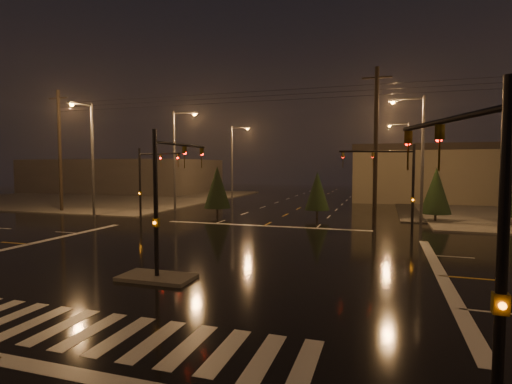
% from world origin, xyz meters
% --- Properties ---
extents(ground, '(140.00, 140.00, 0.00)m').
position_xyz_m(ground, '(0.00, 0.00, 0.00)').
color(ground, black).
rests_on(ground, ground).
extents(sidewalk_nw, '(36.00, 36.00, 0.12)m').
position_xyz_m(sidewalk_nw, '(-30.00, 30.00, 0.06)').
color(sidewalk_nw, '#45433E').
rests_on(sidewalk_nw, ground).
extents(median_island, '(3.00, 1.60, 0.15)m').
position_xyz_m(median_island, '(0.00, -4.00, 0.07)').
color(median_island, '#45433E').
rests_on(median_island, ground).
extents(crosswalk, '(15.00, 2.60, 0.01)m').
position_xyz_m(crosswalk, '(0.00, -9.00, 0.01)').
color(crosswalk, beige).
rests_on(crosswalk, ground).
extents(stop_bar_far, '(16.00, 0.50, 0.01)m').
position_xyz_m(stop_bar_far, '(0.00, 11.00, 0.01)').
color(stop_bar_far, beige).
rests_on(stop_bar_far, ground).
extents(commercial_block, '(30.00, 18.00, 5.60)m').
position_xyz_m(commercial_block, '(-35.00, 42.00, 2.80)').
color(commercial_block, '#3C3735').
rests_on(commercial_block, ground).
extents(signal_mast_median, '(0.25, 4.59, 6.00)m').
position_xyz_m(signal_mast_median, '(0.00, -3.07, 3.75)').
color(signal_mast_median, black).
rests_on(signal_mast_median, ground).
extents(signal_mast_ne, '(4.84, 1.86, 6.00)m').
position_xyz_m(signal_mast_ne, '(9.50, 10.14, 3.79)').
color(signal_mast_ne, black).
rests_on(signal_mast_ne, ground).
extents(signal_mast_nw, '(4.84, 1.86, 6.00)m').
position_xyz_m(signal_mast_nw, '(-9.50, 10.14, 3.79)').
color(signal_mast_nw, black).
rests_on(signal_mast_nw, ground).
extents(signal_mast_se, '(1.55, 3.87, 6.00)m').
position_xyz_m(signal_mast_se, '(10.23, -9.75, 3.71)').
color(signal_mast_se, black).
rests_on(signal_mast_se, ground).
extents(streetlight_1, '(2.77, 0.32, 10.00)m').
position_xyz_m(streetlight_1, '(-11.18, 18.00, 5.80)').
color(streetlight_1, '#38383A').
rests_on(streetlight_1, ground).
extents(streetlight_2, '(2.77, 0.32, 10.00)m').
position_xyz_m(streetlight_2, '(-11.18, 34.00, 5.80)').
color(streetlight_2, '#38383A').
rests_on(streetlight_2, ground).
extents(streetlight_3, '(2.77, 0.32, 10.00)m').
position_xyz_m(streetlight_3, '(11.18, 16.00, 5.80)').
color(streetlight_3, '#38383A').
rests_on(streetlight_3, ground).
extents(streetlight_4, '(2.77, 0.32, 10.00)m').
position_xyz_m(streetlight_4, '(11.18, 36.00, 5.80)').
color(streetlight_4, '#38383A').
rests_on(streetlight_4, ground).
extents(streetlight_5, '(0.32, 2.77, 10.00)m').
position_xyz_m(streetlight_5, '(-16.00, 11.18, 5.80)').
color(streetlight_5, '#38383A').
rests_on(streetlight_5, ground).
extents(utility_pole_0, '(2.20, 0.32, 12.00)m').
position_xyz_m(utility_pole_0, '(-22.00, 14.00, 6.13)').
color(utility_pole_0, black).
rests_on(utility_pole_0, ground).
extents(utility_pole_1, '(2.20, 0.32, 12.00)m').
position_xyz_m(utility_pole_1, '(8.00, 14.00, 6.13)').
color(utility_pole_1, black).
rests_on(utility_pole_1, ground).
extents(conifer_0, '(2.39, 2.39, 4.43)m').
position_xyz_m(conifer_0, '(12.68, 17.22, 2.56)').
color(conifer_0, black).
rests_on(conifer_0, ground).
extents(conifer_3, '(2.45, 2.45, 4.53)m').
position_xyz_m(conifer_3, '(-5.89, 15.81, 2.61)').
color(conifer_3, black).
rests_on(conifer_3, ground).
extents(conifer_4, '(2.15, 2.15, 4.06)m').
position_xyz_m(conifer_4, '(3.11, 16.92, 2.38)').
color(conifer_4, black).
rests_on(conifer_4, ground).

